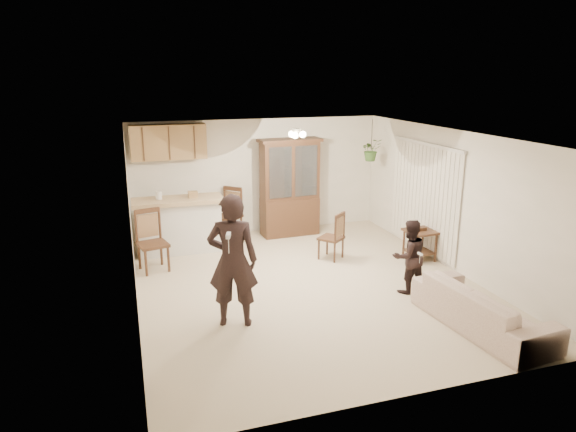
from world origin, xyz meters
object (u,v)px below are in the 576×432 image
object	(u,v)px
sofa	(483,304)
adult	(233,264)
chair_bar	(154,254)
child	(409,252)
chair_hutch_right	(331,246)
china_hutch	(290,188)
chair_hutch_left	(228,225)
side_table	(420,244)

from	to	relation	value
sofa	adult	bearing A→B (deg)	64.73
chair_bar	sofa	bearing A→B (deg)	-54.59
child	chair_hutch_right	distance (m)	1.96
china_hutch	chair_hutch_left	xyz separation A→B (m)	(-1.36, 0.07, -0.73)
adult	chair_hutch_left	xyz separation A→B (m)	(0.68, 3.85, -0.59)
side_table	chair_hutch_right	bearing A→B (deg)	160.32
chair_bar	chair_hutch_left	world-z (taller)	chair_bar
chair_bar	child	bearing A→B (deg)	-43.56
chair_hutch_left	chair_hutch_right	bearing A→B (deg)	-3.53
child	side_table	size ratio (longest dim) A/B	2.09
china_hutch	child	bearing A→B (deg)	-78.57
child	side_table	xyz separation A→B (m)	(0.98, 1.25, -0.37)
chair_bar	chair_hutch_left	distance (m)	2.15
child	chair_bar	size ratio (longest dim) A/B	1.22
side_table	chair_bar	size ratio (longest dim) A/B	0.58
adult	chair_hutch_right	world-z (taller)	adult
side_table	chair_bar	bearing A→B (deg)	168.80
child	chair_hutch_left	size ratio (longest dim) A/B	1.22
child	china_hutch	xyz separation A→B (m)	(-0.87, 3.54, 0.36)
side_table	china_hutch	bearing A→B (deg)	129.07
chair_bar	chair_hutch_right	world-z (taller)	chair_bar
chair_hutch_left	chair_hutch_right	xyz separation A→B (m)	(1.63, -1.79, -0.05)
adult	side_table	size ratio (longest dim) A/B	2.78
adult	chair_bar	size ratio (longest dim) A/B	1.62
side_table	chair_hutch_left	size ratio (longest dim) A/B	0.59
child	chair_bar	xyz separation A→B (m)	(-3.87, 2.21, -0.36)
chair_hutch_left	adult	bearing A→B (deg)	-55.92
sofa	adult	world-z (taller)	adult
child	chair_hutch_right	world-z (taller)	child
china_hutch	chair_hutch_left	size ratio (longest dim) A/B	1.90
child	chair_bar	world-z (taller)	child
chair_hutch_right	adult	bearing A→B (deg)	1.61
sofa	adult	xyz separation A→B (m)	(-3.25, 1.18, 0.53)
sofa	chair_hutch_right	xyz separation A→B (m)	(-0.93, 3.23, -0.11)
sofa	adult	distance (m)	3.50
sofa	china_hutch	size ratio (longest dim) A/B	0.89
chair_bar	adult	bearing A→B (deg)	-82.51
adult	chair_hutch_right	distance (m)	3.16
child	chair_hutch_right	xyz separation A→B (m)	(-0.60, 1.82, -0.41)
sofa	china_hutch	xyz separation A→B (m)	(-1.21, 4.96, 0.67)
chair_hutch_right	side_table	bearing A→B (deg)	120.29
adult	child	bearing A→B (deg)	-158.28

